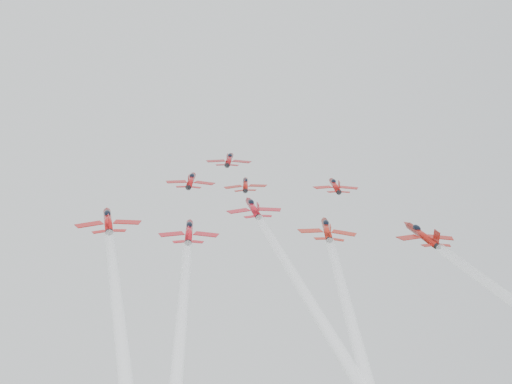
{
  "coord_description": "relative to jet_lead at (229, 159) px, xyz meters",
  "views": [
    {
      "loc": [
        -12.7,
        -127.46,
        132.51
      ],
      "look_at": [
        0.0,
        2.0,
        162.48
      ],
      "focal_mm": 50.0,
      "sensor_mm": 36.0,
      "label": 1
    }
  ],
  "objects": [
    {
      "name": "jet_rear_right",
      "position": [
        13.34,
        -86.22,
        -45.65
      ],
      "size": [
        9.57,
        92.3,
        49.59
      ],
      "rotation": [
        0.49,
        0.06,
        -0.08
      ],
      "color": "#A81C10"
    },
    {
      "name": "jet_rear_left",
      "position": [
        -8.93,
        -87.66,
        -46.41
      ],
      "size": [
        9.42,
        90.83,
        48.8
      ],
      "rotation": [
        0.49,
        -0.01,
        -0.03
      ],
      "color": "#B2111C"
    },
    {
      "name": "jet_row2_center",
      "position": [
        2.12,
        -20.29,
        -10.74
      ],
      "size": [
        8.62,
        11.19,
        6.55
      ],
      "rotation": [
        0.49,
        -0.05,
        -0.11
      ],
      "color": "maroon"
    },
    {
      "name": "jet_center",
      "position": [
        2.33,
        -76.78,
        -40.66
      ],
      "size": [
        9.77,
        94.27,
        50.64
      ],
      "rotation": [
        0.49,
        -0.08,
        0.06
      ],
      "color": "#B0101E"
    },
    {
      "name": "jet_row2_right",
      "position": [
        20.42,
        -19.59,
        -10.37
      ],
      "size": [
        9.22,
        11.97,
        7.0
      ],
      "rotation": [
        0.49,
        0.0,
        -0.04
      ],
      "color": "#A4110F"
    },
    {
      "name": "jet_row2_left",
      "position": [
        -8.71,
        -18.23,
        -9.64
      ],
      "size": [
        9.88,
        12.83,
        7.51
      ],
      "rotation": [
        0.49,
        0.04,
        -0.08
      ],
      "color": "#9E0F10"
    },
    {
      "name": "jet_lead",
      "position": [
        0.0,
        0.0,
        0.0
      ],
      "size": [
        10.42,
        13.52,
        7.92
      ],
      "rotation": [
        0.49,
        0.03,
        -0.13
      ],
      "color": "maroon"
    },
    {
      "name": "jet_rear_farleft",
      "position": [
        -21.95,
        -88.09,
        -46.64
      ],
      "size": [
        10.56,
        101.87,
        54.73
      ],
      "rotation": [
        0.49,
        -0.1,
        0.11
      ],
      "color": "#AF1011"
    }
  ]
}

